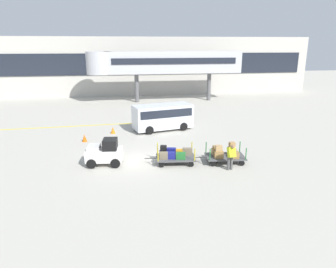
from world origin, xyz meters
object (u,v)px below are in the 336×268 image
object	(u,v)px
baggage_handler	(231,156)
safety_cone_far	(113,130)
baggage_tug	(105,153)
baggage_cart_lead	(174,155)
safety_cone_near	(85,138)
shuttle_van	(163,115)
baggage_cart_middle	(224,154)

from	to	relation	value
baggage_handler	safety_cone_far	distance (m)	10.96
baggage_tug	baggage_cart_lead	world-z (taller)	baggage_tug
baggage_cart_lead	safety_cone_far	distance (m)	8.04
baggage_cart_lead	safety_cone_far	xyz separation A→B (m)	(-3.70, 7.13, -0.23)
baggage_handler	safety_cone_near	world-z (taller)	baggage_handler
baggage_tug	safety_cone_near	distance (m)	5.16
baggage_tug	safety_cone_far	world-z (taller)	baggage_tug
baggage_tug	baggage_cart_lead	distance (m)	4.10
baggage_tug	baggage_handler	xyz separation A→B (m)	(7.02, -1.96, 0.11)
baggage_tug	shuttle_van	size ratio (longest dim) A/B	0.43
baggage_cart_lead	baggage_handler	xyz separation A→B (m)	(2.94, -1.57, 0.36)
shuttle_van	safety_cone_near	xyz separation A→B (m)	(-6.12, -2.35, -0.96)
baggage_cart_middle	safety_cone_near	size ratio (longest dim) A/B	5.56
baggage_handler	safety_cone_near	size ratio (longest dim) A/B	2.84
safety_cone_near	safety_cone_far	distance (m)	2.76
baggage_cart_middle	baggage_cart_lead	bearing A→B (deg)	173.72
safety_cone_near	baggage_tug	bearing A→B (deg)	-71.25
baggage_cart_lead	safety_cone_far	bearing A→B (deg)	117.41
safety_cone_far	baggage_handler	bearing A→B (deg)	-52.63
baggage_handler	shuttle_van	xyz separation A→B (m)	(-2.55, 9.17, 0.37)
baggage_tug	baggage_handler	bearing A→B (deg)	-15.58
baggage_handler	shuttle_van	size ratio (longest dim) A/B	0.31
baggage_tug	safety_cone_near	bearing A→B (deg)	108.75
baggage_cart_middle	shuttle_van	world-z (taller)	shuttle_van
shuttle_van	safety_cone_far	size ratio (longest dim) A/B	9.29
baggage_cart_lead	baggage_handler	distance (m)	3.35
baggage_handler	safety_cone_far	size ratio (longest dim) A/B	2.84
baggage_tug	baggage_cart_middle	distance (m)	7.12
baggage_tug	baggage_cart_lead	xyz separation A→B (m)	(4.08, -0.39, -0.25)
shuttle_van	baggage_handler	bearing A→B (deg)	-74.46
baggage_cart_lead	shuttle_van	xyz separation A→B (m)	(0.39, 7.61, 0.73)
baggage_cart_lead	safety_cone_far	size ratio (longest dim) A/B	5.56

